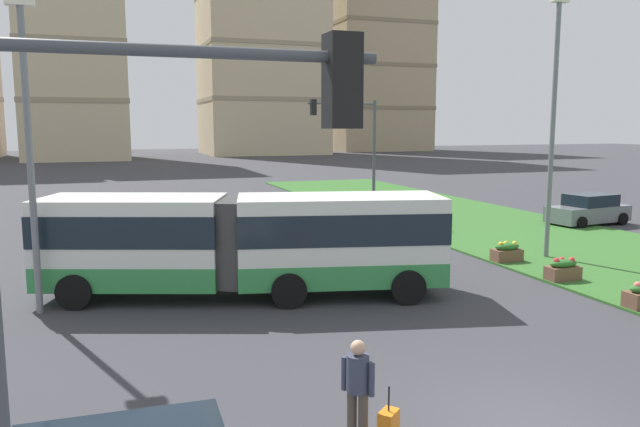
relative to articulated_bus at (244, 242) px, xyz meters
name	(u,v)px	position (x,y,z in m)	size (l,w,h in m)	color
grass_median	(617,258)	(14.54, 0.35, -1.61)	(10.00, 70.00, 0.08)	#336628
articulated_bus	(244,242)	(0.00, 0.00, 0.00)	(12.00, 5.70, 3.00)	silver
car_grey_wagon	(588,210)	(19.57, 7.36, -0.90)	(4.60, 2.48, 1.58)	slate
car_maroon_sedan	(120,213)	(-3.19, 14.35, -0.90)	(4.47, 2.18, 1.58)	maroon
pedestrian_crossing	(358,385)	(-0.19, -9.14, -0.65)	(0.41, 0.46, 1.74)	#4C4238
rolling_suitcase	(388,427)	(0.26, -9.34, -1.34)	(0.43, 0.42, 0.97)	orange
flower_planter_2	(563,269)	(10.14, -1.79, -1.23)	(1.10, 0.56, 0.74)	brown
flower_planter_3	(507,252)	(10.14, 1.18, -1.23)	(1.10, 0.56, 0.74)	brown
traffic_light_near_left	(130,262)	(-3.64, -12.65, 2.33)	(3.19, 0.28, 5.84)	#474C51
traffic_light_far_right	(354,139)	(8.56, 12.35, 2.70)	(3.79, 0.28, 6.38)	#474C51
streetlight_left	(29,144)	(-5.65, 0.18, 2.93)	(0.70, 0.28, 8.29)	slate
streetlight_median	(553,119)	(12.04, 1.34, 3.64)	(0.70, 0.28, 9.68)	slate
apartment_tower_westcentre	(71,19)	(-7.48, 82.77, 18.93)	(14.82, 16.26, 41.11)	beige
apartment_tower_eastcentre	(376,49)	(49.17, 99.65, 18.86)	(19.23, 16.28, 40.99)	tan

